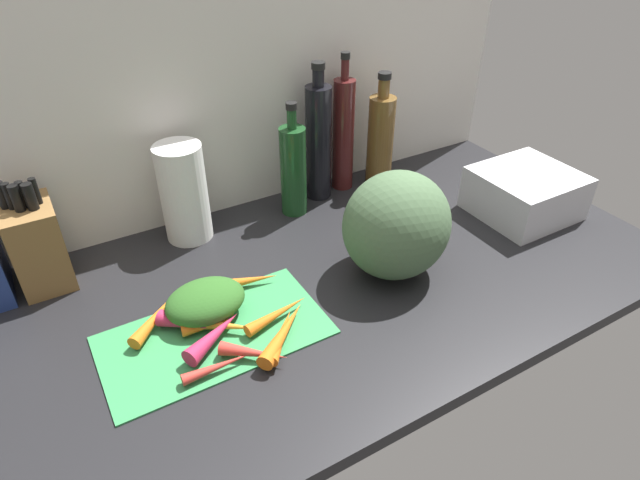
{
  "coord_description": "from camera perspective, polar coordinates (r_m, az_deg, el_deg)",
  "views": [
    {
      "loc": [
        -39.2,
        -79.78,
        73.5
      ],
      "look_at": [
        6.2,
        -2.08,
        11.25
      ],
      "focal_mm": 30.34,
      "sensor_mm": 36.0,
      "label": 1
    }
  ],
  "objects": [
    {
      "name": "ground_plane",
      "position": [
        1.16,
        -3.17,
        -5.55
      ],
      "size": [
        170.0,
        80.0,
        3.0
      ],
      "primitive_type": "cube",
      "color": "black"
    },
    {
      "name": "wall_back",
      "position": [
        1.32,
        -11.67,
        14.74
      ],
      "size": [
        170.0,
        3.0,
        60.0
      ],
      "primitive_type": "cube",
      "color": "silver",
      "rests_on": "ground_plane"
    },
    {
      "name": "cutting_board",
      "position": [
        1.06,
        -11.05,
        -9.74
      ],
      "size": [
        42.27,
        22.8,
        0.8
      ],
      "primitive_type": "cube",
      "color": "#338C4C",
      "rests_on": "ground_plane"
    },
    {
      "name": "carrot_0",
      "position": [
        1.06,
        -4.54,
        -7.77
      ],
      "size": [
        14.61,
        5.52,
        2.53
      ],
      "primitive_type": "cone",
      "rotation": [
        0.0,
        1.57,
        0.21
      ],
      "color": "orange",
      "rests_on": "cutting_board"
    },
    {
      "name": "carrot_1",
      "position": [
        1.03,
        -11.05,
        -9.79
      ],
      "size": [
        13.89,
        9.92,
        3.57
      ],
      "primitive_type": "cone",
      "rotation": [
        0.0,
        1.57,
        0.51
      ],
      "color": "#B2264C",
      "rests_on": "cutting_board"
    },
    {
      "name": "carrot_2",
      "position": [
        0.99,
        -7.03,
        -11.73
      ],
      "size": [
        11.13,
        10.17,
        2.65
      ],
      "primitive_type": "cone",
      "rotation": [
        0.0,
        1.57,
        -0.72
      ],
      "color": "red",
      "rests_on": "cutting_board"
    },
    {
      "name": "carrot_3",
      "position": [
        1.02,
        -4.12,
        -9.97
      ],
      "size": [
        11.0,
        11.84,
        2.57
      ],
      "primitive_type": "cone",
      "rotation": [
        0.0,
        1.57,
        0.84
      ],
      "color": "orange",
      "rests_on": "cutting_board"
    },
    {
      "name": "carrot_4",
      "position": [
        1.05,
        -10.06,
        -8.9
      ],
      "size": [
        13.1,
        10.76,
        2.58
      ],
      "primitive_type": "cone",
      "rotation": [
        0.0,
        1.57,
        -0.65
      ],
      "color": "orange",
      "rests_on": "cutting_board"
    },
    {
      "name": "carrot_5",
      "position": [
        1.15,
        -7.03,
        -4.18
      ],
      "size": [
        10.33,
        4.47,
        2.2
      ],
      "primitive_type": "cone",
      "rotation": [
        0.0,
        1.57,
        -0.23
      ],
      "color": "orange",
      "rests_on": "cutting_board"
    },
    {
      "name": "carrot_6",
      "position": [
        1.1,
        -16.88,
        -7.73
      ],
      "size": [
        13.17,
        12.33,
        2.77
      ],
      "primitive_type": "cone",
      "rotation": [
        0.0,
        1.57,
        0.74
      ],
      "color": "orange",
      "rests_on": "cutting_board"
    },
    {
      "name": "carrot_7",
      "position": [
        1.06,
        -11.65,
        -8.69
      ],
      "size": [
        10.6,
        4.51,
        2.63
      ],
      "primitive_type": "cone",
      "rotation": [
        0.0,
        1.57,
        -0.19
      ],
      "color": "orange",
      "rests_on": "cutting_board"
    },
    {
      "name": "carrot_8",
      "position": [
        0.98,
        -10.65,
        -12.95
      ],
      "size": [
        13.14,
        2.31,
        2.05
      ],
      "primitive_type": "cone",
      "rotation": [
        0.0,
        1.57,
        -0.02
      ],
      "color": "red",
      "rests_on": "cutting_board"
    },
    {
      "name": "carrot_9",
      "position": [
        1.07,
        -11.55,
        -8.44
      ],
      "size": [
        10.5,
        3.19,
        2.17
      ],
      "primitive_type": "cone",
      "rotation": [
        0.0,
        1.57,
        -0.1
      ],
      "color": "orange",
      "rests_on": "cutting_board"
    },
    {
      "name": "carrot_10",
      "position": [
        1.06,
        -14.18,
        -8.49
      ],
      "size": [
        9.41,
        9.76,
        3.34
      ],
      "primitive_type": "cone",
      "rotation": [
        0.0,
        1.57,
        -0.82
      ],
      "color": "#B2264C",
      "rests_on": "cutting_board"
    },
    {
      "name": "carrot_11",
      "position": [
        1.02,
        -3.86,
        -9.67
      ],
      "size": [
        14.95,
        13.04,
        3.19
      ],
      "primitive_type": "cone",
      "rotation": [
        0.0,
        1.57,
        0.69
      ],
      "color": "orange",
      "rests_on": "cutting_board"
    },
    {
      "name": "carrot_greens_pile",
      "position": [
        1.07,
        -11.93,
        -6.44
      ],
      "size": [
        15.76,
        12.12,
        6.67
      ],
      "primitive_type": "ellipsoid",
      "color": "#2D6023",
      "rests_on": "cutting_board"
    },
    {
      "name": "winter_squash",
      "position": [
        1.14,
        8.07,
        1.53
      ],
      "size": [
        23.36,
        21.5,
        23.52
      ],
      "primitive_type": "ellipsoid",
      "color": "#4C6B47",
      "rests_on": "ground_plane"
    },
    {
      "name": "knife_block",
      "position": [
        1.25,
        -27.7,
        -0.36
      ],
      "size": [
        9.97,
        12.88,
        24.02
      ],
      "color": "brown",
      "rests_on": "ground_plane"
    },
    {
      "name": "paper_towel_roll",
      "position": [
        1.29,
        -14.16,
        4.82
      ],
      "size": [
        10.87,
        10.87,
        23.49
      ],
      "primitive_type": "cylinder",
      "color": "white",
      "rests_on": "ground_plane"
    },
    {
      "name": "bottle_0",
      "position": [
        1.35,
        -2.84,
        7.42
      ],
      "size": [
        6.52,
        6.52,
        29.07
      ],
      "color": "#19421E",
      "rests_on": "ground_plane"
    },
    {
      "name": "bottle_1",
      "position": [
        1.4,
        -0.17,
        10.34
      ],
      "size": [
        6.69,
        6.69,
        35.82
      ],
      "color": "black",
      "rests_on": "ground_plane"
    },
    {
      "name": "bottle_2",
      "position": [
        1.45,
        2.48,
        11.11
      ],
      "size": [
        5.71,
        5.71,
        36.7
      ],
      "color": "#471919",
      "rests_on": "ground_plane"
    },
    {
      "name": "bottle_3",
      "position": [
        1.49,
        6.39,
        10.51
      ],
      "size": [
        7.13,
        7.13,
        31.16
      ],
      "color": "brown",
      "rests_on": "ground_plane"
    },
    {
      "name": "dish_rack",
      "position": [
        1.46,
        20.79,
        4.64
      ],
      "size": [
        23.44,
        21.92,
        11.28
      ],
      "primitive_type": "cube",
      "color": "silver",
      "rests_on": "ground_plane"
    }
  ]
}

